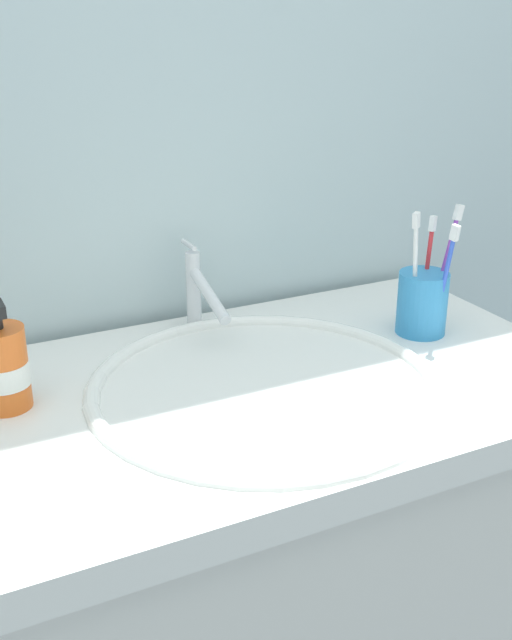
{
  "coord_description": "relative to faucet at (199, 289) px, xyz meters",
  "views": [
    {
      "loc": [
        -0.44,
        -0.87,
        1.36
      ],
      "look_at": [
        0.0,
        0.01,
        0.96
      ],
      "focal_mm": 43.65,
      "sensor_mm": 36.0,
      "label": 1
    }
  ],
  "objects": [
    {
      "name": "tiled_wall_back",
      "position": [
        -0.0,
        0.1,
        0.27
      ],
      "size": [
        2.15,
        0.04,
        2.4
      ],
      "primitive_type": "cube",
      "color": "silver",
      "rests_on": "ground"
    },
    {
      "name": "vanity_counter",
      "position": [
        -0.0,
        -0.21,
        -0.5
      ],
      "size": [
        0.95,
        0.55,
        0.87
      ],
      "color": "silver",
      "rests_on": "ground"
    },
    {
      "name": "sink_basin",
      "position": [
        -0.0,
        -0.23,
        -0.11
      ],
      "size": [
        0.5,
        0.5,
        0.12
      ],
      "color": "white",
      "rests_on": "vanity_counter"
    },
    {
      "name": "faucet",
      "position": [
        0.0,
        0.0,
        0.0
      ],
      "size": [
        0.02,
        0.17,
        0.14
      ],
      "color": "silver",
      "rests_on": "sink_basin"
    },
    {
      "name": "toothbrush_cup",
      "position": [
        0.31,
        -0.17,
        -0.02
      ],
      "size": [
        0.08,
        0.08,
        0.1
      ],
      "primitive_type": "cylinder",
      "color": "#338CCC",
      "rests_on": "vanity_counter"
    },
    {
      "name": "toothbrush_purple",
      "position": [
        0.35,
        -0.18,
        0.05
      ],
      "size": [
        0.05,
        0.01,
        0.2
      ],
      "color": "purple",
      "rests_on": "toothbrush_cup"
    },
    {
      "name": "toothbrush_blue",
      "position": [
        0.32,
        -0.21,
        0.04
      ],
      "size": [
        0.01,
        0.04,
        0.18
      ],
      "color": "blue",
      "rests_on": "toothbrush_cup"
    },
    {
      "name": "toothbrush_white",
      "position": [
        0.29,
        -0.18,
        0.05
      ],
      "size": [
        0.04,
        0.02,
        0.2
      ],
      "color": "white",
      "rests_on": "toothbrush_cup"
    },
    {
      "name": "toothbrush_red",
      "position": [
        0.33,
        -0.16,
        0.04
      ],
      "size": [
        0.03,
        0.02,
        0.18
      ],
      "color": "red",
      "rests_on": "toothbrush_cup"
    },
    {
      "name": "soap_dispenser",
      "position": [
        -0.33,
        -0.13,
        -0.01
      ],
      "size": [
        0.07,
        0.07,
        0.15
      ],
      "color": "orange",
      "rests_on": "vanity_counter"
    }
  ]
}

